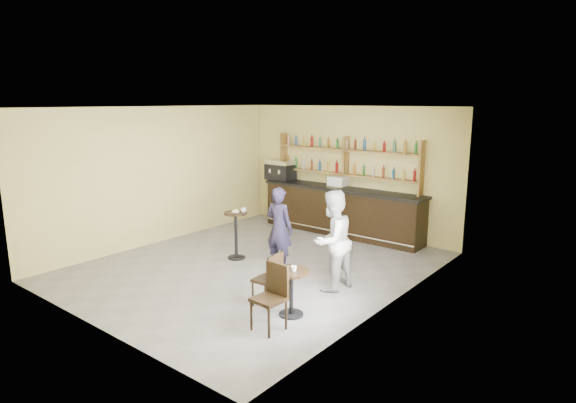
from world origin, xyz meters
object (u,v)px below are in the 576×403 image
Objects in this scene: espresso_machine at (280,170)px; patron_second at (332,241)px; chair_west at (267,279)px; man_main at (279,228)px; cafe_table at (291,293)px; pedestal_table at (236,235)px; pastry_case at (338,182)px; bar_counter at (341,211)px; chair_south at (269,298)px.

patron_second is at bearing -40.11° from espresso_machine.
man_main is at bearing -150.30° from chair_west.
patron_second is (-0.11, 1.30, 0.53)m from cafe_table.
pastry_case is at bearing 78.76° from pedestal_table.
chair_west is at bearing -52.96° from espresso_machine.
pastry_case is (1.87, 0.00, -0.13)m from espresso_machine.
pastry_case is at bearing -83.05° from man_main.
man_main is at bearing -82.17° from bar_counter.
chair_west is at bearing -33.86° from pedestal_table.
man_main is (2.38, -2.93, -0.63)m from espresso_machine.
pedestal_table is 1.12× the size of chair_west.
man_main reaches higher than chair_west.
chair_west is at bearing -68.65° from pastry_case.
bar_counter is 4.86× the size of chair_west.
patron_second reaches higher than cafe_table.
espresso_machine is 1.88m from pastry_case.
cafe_table is 1.41m from patron_second.
chair_west is at bearing 174.81° from cafe_table.
espresso_machine is 6.07m from cafe_table.
patron_second is (1.84, -3.20, 0.31)m from bar_counter.
chair_south is 0.55× the size of patron_second.
chair_west is at bearing -72.57° from bar_counter.
chair_south is at bearing -68.61° from bar_counter.
bar_counter is at bearing -85.10° from man_main.
pedestal_table is (-0.60, -3.03, -0.82)m from pastry_case.
bar_counter reaches higher than pedestal_table.
bar_counter reaches higher than cafe_table.
patron_second is (0.44, 1.25, 0.45)m from chair_west.
chair_west is (3.38, -4.45, -1.01)m from espresso_machine.
cafe_table is 0.41× the size of patron_second.
patron_second reaches higher than pedestal_table.
pedestal_table is at bearing -98.57° from pastry_case.
chair_south is at bearing -64.90° from pastry_case.
patron_second reaches higher than chair_south.
man_main is at bearing -51.05° from espresso_machine.
pedestal_table is 1.37× the size of cafe_table.
espresso_machine reaches higher than pedestal_table.
pedestal_table reaches higher than cafe_table.
man_main is (0.40, -2.93, 0.24)m from bar_counter.
chair_west is 0.50× the size of patron_second.
pastry_case is (-0.11, 0.00, 0.73)m from bar_counter.
patron_second is at bearing -56.00° from pastry_case.
espresso_machine is at bearing 131.12° from cafe_table.
pedestal_table is at bearing -103.18° from bar_counter.
pastry_case is at bearing 114.54° from cafe_table.
bar_counter is 3.12m from pedestal_table.
bar_counter is 5.80× the size of espresso_machine.
chair_west is (1.40, -4.45, -0.14)m from bar_counter.
pastry_case is 3.02m from man_main.
cafe_table is (1.95, -4.50, -0.23)m from bar_counter.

